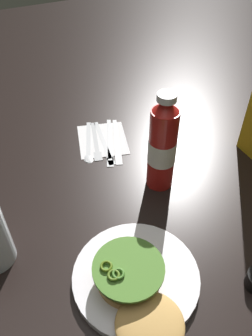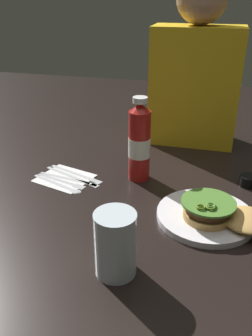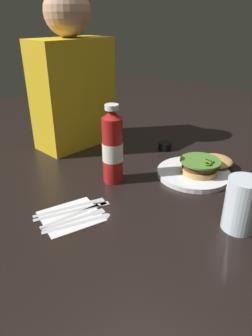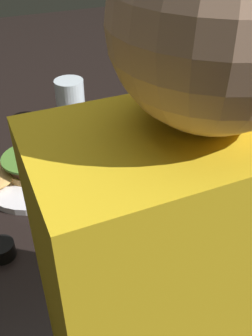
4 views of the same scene
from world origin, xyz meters
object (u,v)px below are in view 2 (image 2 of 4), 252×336
object	(u,v)px
fork_utensil	(65,181)
butter_knife	(79,174)
dinner_plate	(205,216)
napkin	(65,178)
condiment_cup	(248,181)
ketchup_bottle	(139,143)
water_glass	(114,244)
diner_person	(196,71)
spoon_utensil	(63,185)
steak_knife	(72,179)
burger_sandwich	(222,213)
table_knife	(75,177)

from	to	relation	value
fork_utensil	butter_knife	distance (m)	0.06
dinner_plate	fork_utensil	size ratio (longest dim) A/B	1.42
napkin	fork_utensil	xyz separation A→B (m)	(0.01, -0.02, 0.00)
condiment_cup	fork_utensil	bearing A→B (deg)	-166.83
ketchup_bottle	condiment_cup	size ratio (longest dim) A/B	4.86
dinner_plate	napkin	bearing A→B (deg)	166.05
fork_utensil	butter_knife	size ratio (longest dim) A/B	0.88
water_glass	butter_knife	size ratio (longest dim) A/B	0.71
water_glass	diner_person	xyz separation A→B (m)	(0.08, 0.75, 0.19)
water_glass	spoon_utensil	world-z (taller)	water_glass
diner_person	steak_knife	bearing A→B (deg)	-127.30
water_glass	fork_utensil	xyz separation A→B (m)	(-0.25, 0.32, -0.06)
ketchup_bottle	napkin	world-z (taller)	ketchup_bottle
dinner_plate	ketchup_bottle	world-z (taller)	ketchup_bottle
dinner_plate	butter_knife	xyz separation A→B (m)	(-0.40, 0.14, -0.00)
condiment_cup	diner_person	world-z (taller)	diner_person
napkin	steak_knife	bearing A→B (deg)	-8.70
butter_knife	diner_person	world-z (taller)	diner_person
diner_person	napkin	bearing A→B (deg)	-129.73
burger_sandwich	fork_utensil	size ratio (longest dim) A/B	1.28
condiment_cup	butter_knife	size ratio (longest dim) A/B	0.26
burger_sandwich	ketchup_bottle	xyz separation A→B (m)	(-0.25, 0.19, 0.08)
burger_sandwich	napkin	world-z (taller)	burger_sandwich
butter_knife	table_knife	bearing A→B (deg)	-103.46
napkin	diner_person	xyz separation A→B (m)	(0.34, 0.41, 0.26)
burger_sandwich	table_knife	size ratio (longest dim) A/B	1.08
spoon_utensil	butter_knife	world-z (taller)	same
burger_sandwich	ketchup_bottle	size ratio (longest dim) A/B	0.87
napkin	fork_utensil	distance (m)	0.03
diner_person	butter_knife	bearing A→B (deg)	-128.82
fork_utensil	steak_knife	xyz separation A→B (m)	(0.01, 0.02, -0.00)
dinner_plate	table_knife	world-z (taller)	dinner_plate
spoon_utensil	steak_knife	xyz separation A→B (m)	(0.01, 0.05, -0.00)
burger_sandwich	steak_knife	bearing A→B (deg)	164.48
condiment_cup	fork_utensil	size ratio (longest dim) A/B	0.30
burger_sandwich	napkin	bearing A→B (deg)	164.84
ketchup_bottle	spoon_utensil	bearing A→B (deg)	-150.95
napkin	spoon_utensil	distance (m)	0.05
dinner_plate	condiment_cup	bearing A→B (deg)	61.85
dinner_plate	condiment_cup	xyz separation A→B (m)	(0.11, 0.21, 0.01)
dinner_plate	diner_person	world-z (taller)	diner_person
water_glass	dinner_plate	bearing A→B (deg)	54.80
spoon_utensil	fork_utensil	bearing A→B (deg)	99.91
fork_utensil	diner_person	xyz separation A→B (m)	(0.33, 0.43, 0.26)
burger_sandwich	fork_utensil	bearing A→B (deg)	167.33
spoon_utensil	dinner_plate	bearing A→B (deg)	-7.93
burger_sandwich	diner_person	size ratio (longest dim) A/B	0.38
spoon_utensil	butter_knife	xyz separation A→B (m)	(0.02, 0.08, -0.00)
spoon_utensil	butter_knife	bearing A→B (deg)	76.95
ketchup_bottle	fork_utensil	bearing A→B (deg)	-157.03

